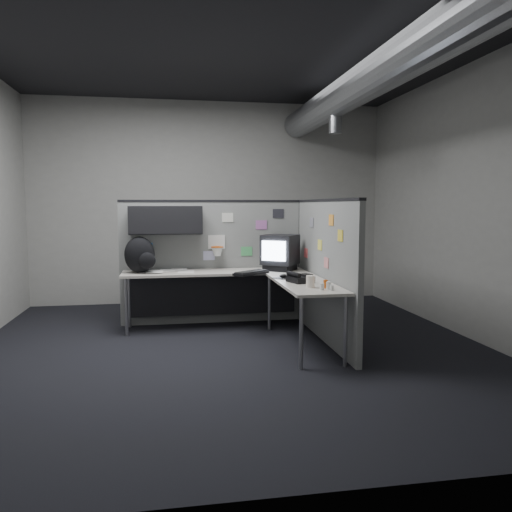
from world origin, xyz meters
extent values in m
cube|color=black|center=(0.00, 0.00, -0.01)|extent=(5.60, 5.60, 0.01)
cube|color=black|center=(0.00, 0.00, 3.21)|extent=(5.60, 5.60, 0.01)
cube|color=#9E9E99|center=(0.00, 2.80, 1.60)|extent=(5.60, 0.01, 3.20)
cube|color=#9E9E99|center=(0.00, -2.80, 1.60)|extent=(5.60, 0.01, 3.20)
cube|color=#9E9E99|center=(2.80, 0.00, 1.60)|extent=(0.01, 5.60, 3.20)
cylinder|color=slate|center=(1.40, 0.00, 2.85)|extent=(0.40, 5.49, 0.40)
cylinder|color=slate|center=(1.40, 0.80, 2.60)|extent=(0.16, 0.16, 0.30)
cube|color=slate|center=(-0.08, 1.30, 0.80)|extent=(2.43, 0.06, 1.60)
cube|color=black|center=(-0.08, 1.30, 1.61)|extent=(2.43, 0.07, 0.03)
cube|color=black|center=(1.10, 1.30, 0.80)|extent=(0.07, 0.07, 1.60)
cube|color=black|center=(-0.70, 1.10, 1.38)|extent=(0.90, 0.35, 0.35)
cube|color=black|center=(-0.70, 0.93, 1.38)|extent=(0.90, 0.02, 0.33)
cube|color=silver|center=(-0.05, 1.26, 1.08)|extent=(0.22, 0.02, 0.18)
torus|color=#D85914|center=(-0.05, 1.17, 1.02)|extent=(0.16, 0.16, 0.01)
cone|color=white|center=(-0.05, 1.17, 0.96)|extent=(0.14, 0.14, 0.11)
cube|color=#337FCC|center=(-0.95, 1.26, 1.02)|extent=(0.15, 0.01, 0.12)
cube|color=silver|center=(0.10, 1.26, 1.40)|extent=(0.15, 0.01, 0.12)
cube|color=#4CB266|center=(0.35, 1.26, 0.95)|extent=(0.15, 0.01, 0.12)
cube|color=#B266B2|center=(0.55, 1.26, 1.30)|extent=(0.15, 0.01, 0.12)
cube|color=#26262D|center=(0.78, 1.26, 1.45)|extent=(0.15, 0.01, 0.12)
cube|color=silver|center=(-0.15, 1.26, 0.90)|extent=(0.15, 0.01, 0.12)
cube|color=slate|center=(1.10, 0.22, 0.80)|extent=(0.06, 2.23, 1.60)
cube|color=black|center=(1.10, 0.22, 1.61)|extent=(0.07, 2.23, 0.03)
cube|color=gray|center=(1.06, 0.65, 1.35)|extent=(0.01, 0.15, 0.12)
cube|color=#E5D84C|center=(1.06, 0.30, 1.10)|extent=(0.01, 0.15, 0.12)
cube|color=orange|center=(1.06, -0.10, 1.40)|extent=(0.01, 0.15, 0.12)
cube|color=#CC4C4C|center=(1.06, 0.90, 0.95)|extent=(0.01, 0.15, 0.12)
cube|color=gold|center=(1.06, -0.40, 1.25)|extent=(0.01, 0.15, 0.12)
cube|color=#D87F7F|center=(1.06, 0.05, 0.92)|extent=(0.01, 0.15, 0.12)
cube|color=#BAB4A8|center=(-0.10, 0.98, 0.71)|extent=(2.30, 0.56, 0.03)
cube|color=#BAB4A8|center=(0.78, -0.07, 0.71)|extent=(0.56, 1.55, 0.03)
cube|color=black|center=(-0.10, 1.20, 0.40)|extent=(2.18, 0.02, 0.55)
cylinder|color=gray|center=(-1.18, 0.76, 0.35)|extent=(0.04, 0.04, 0.70)
cylinder|color=gray|center=(-1.18, 1.20, 0.35)|extent=(0.04, 0.04, 0.70)
cylinder|color=gray|center=(0.56, 0.76, 0.35)|extent=(0.04, 0.04, 0.70)
cylinder|color=gray|center=(0.56, -0.78, 0.35)|extent=(0.04, 0.04, 0.70)
cylinder|color=gray|center=(1.00, -0.78, 0.35)|extent=(0.04, 0.04, 0.70)
cube|color=black|center=(0.74, 0.94, 0.77)|extent=(0.49, 0.50, 0.08)
cube|color=black|center=(0.74, 0.94, 1.00)|extent=(0.55, 0.55, 0.38)
cube|color=#D1E0F9|center=(0.61, 0.77, 1.00)|extent=(0.26, 0.19, 0.25)
cube|color=black|center=(0.31, 0.61, 0.74)|extent=(0.48, 0.43, 0.03)
cube|color=black|center=(0.31, 0.61, 0.77)|extent=(0.43, 0.39, 0.01)
cube|color=black|center=(0.62, 0.24, 0.73)|extent=(0.27, 0.26, 0.01)
ellipsoid|color=black|center=(0.62, 0.24, 0.76)|extent=(0.11, 0.09, 0.04)
cube|color=black|center=(0.73, -0.09, 0.76)|extent=(0.29, 0.30, 0.07)
cylinder|color=black|center=(0.65, -0.10, 0.82)|extent=(0.12, 0.23, 0.05)
cube|color=black|center=(0.79, -0.08, 0.81)|extent=(0.14, 0.16, 0.02)
cylinder|color=silver|center=(0.89, -0.57, 0.77)|extent=(0.06, 0.06, 0.07)
cylinder|color=silver|center=(0.81, -0.60, 0.76)|extent=(0.05, 0.05, 0.06)
cylinder|color=silver|center=(0.90, -0.66, 0.76)|extent=(0.05, 0.05, 0.05)
cylinder|color=#D85914|center=(0.88, -0.51, 0.77)|extent=(0.05, 0.05, 0.09)
cylinder|color=white|center=(0.74, -0.44, 0.79)|extent=(0.10, 0.10, 0.12)
cube|color=white|center=(-0.46, 0.98, 0.73)|extent=(0.22, 0.30, 0.00)
cube|color=white|center=(-0.69, 1.14, 0.73)|extent=(0.22, 0.30, 0.00)
cube|color=white|center=(-0.94, 1.06, 0.74)|extent=(0.22, 0.29, 0.00)
cube|color=white|center=(-0.54, 1.18, 0.74)|extent=(0.22, 0.30, 0.00)
cube|color=white|center=(-0.84, 0.98, 0.74)|extent=(0.22, 0.29, 0.00)
cube|color=white|center=(-1.02, 1.18, 0.75)|extent=(0.22, 0.30, 0.00)
ellipsoid|color=black|center=(-1.02, 0.97, 0.95)|extent=(0.43, 0.37, 0.45)
ellipsoid|color=black|center=(-0.93, 0.85, 0.89)|extent=(0.23, 0.17, 0.20)
camera|label=1|loc=(-0.65, -5.27, 1.56)|focal=35.00mm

